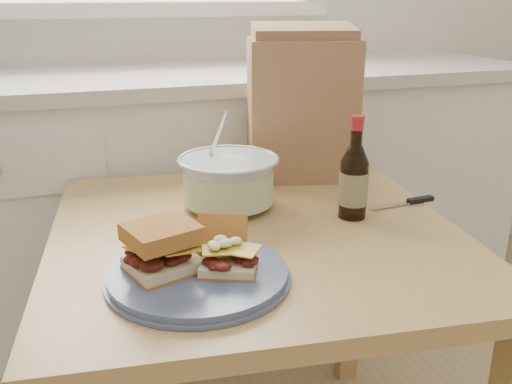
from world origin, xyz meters
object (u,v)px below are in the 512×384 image
object	(u,v)px
dining_table	(256,272)
paper_bag	(302,110)
beer_bottle	(354,180)
plate	(198,275)
coleslaw_bowl	(229,183)

from	to	relation	value
dining_table	paper_bag	size ratio (longest dim) A/B	2.60
beer_bottle	paper_bag	size ratio (longest dim) A/B	0.63
dining_table	beer_bottle	world-z (taller)	beer_bottle
paper_bag	plate	bearing A→B (deg)	-114.71
plate	coleslaw_bowl	xyz separation A→B (m)	(0.15, 0.32, 0.05)
plate	beer_bottle	distance (m)	0.44
plate	paper_bag	xyz separation A→B (m)	(0.40, 0.50, 0.17)
plate	paper_bag	bearing A→B (deg)	51.26
dining_table	paper_bag	world-z (taller)	paper_bag
plate	dining_table	bearing A→B (deg)	47.61
plate	paper_bag	distance (m)	0.66
dining_table	beer_bottle	bearing A→B (deg)	5.74
beer_bottle	coleslaw_bowl	bearing A→B (deg)	169.09
dining_table	beer_bottle	size ratio (longest dim) A/B	4.12
plate	coleslaw_bowl	distance (m)	0.36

